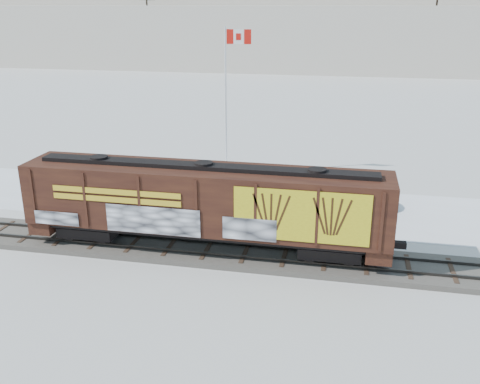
% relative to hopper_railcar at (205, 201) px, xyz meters
% --- Properties ---
extents(ground, '(500.00, 500.00, 0.00)m').
position_rel_hopper_railcar_xyz_m(ground, '(0.09, 0.01, -2.88)').
color(ground, white).
rests_on(ground, ground).
extents(rail_track, '(50.00, 3.40, 0.43)m').
position_rel_hopper_railcar_xyz_m(rail_track, '(0.09, 0.01, -2.73)').
color(rail_track, '#59544C').
rests_on(rail_track, ground).
extents(parking_strip, '(40.00, 8.00, 0.03)m').
position_rel_hopper_railcar_xyz_m(parking_strip, '(0.09, 7.51, -2.86)').
color(parking_strip, white).
rests_on(parking_strip, ground).
extents(hopper_railcar, '(18.38, 3.06, 4.38)m').
position_rel_hopper_railcar_xyz_m(hopper_railcar, '(0.00, 0.00, 0.00)').
color(hopper_railcar, black).
rests_on(hopper_railcar, rail_track).
extents(flagpole, '(2.30, 0.90, 10.78)m').
position_rel_hopper_railcar_xyz_m(flagpole, '(-1.92, 13.64, 1.06)').
color(flagpole, silver).
rests_on(flagpole, ground).
extents(car_silver, '(4.75, 2.71, 1.52)m').
position_rel_hopper_railcar_xyz_m(car_silver, '(-4.49, 8.07, -2.09)').
color(car_silver, '#B8BAC0').
rests_on(car_silver, parking_strip).
extents(car_white, '(5.01, 1.86, 1.64)m').
position_rel_hopper_railcar_xyz_m(car_white, '(-4.59, 8.46, -2.03)').
color(car_white, white).
rests_on(car_white, parking_strip).
extents(car_dark, '(5.38, 2.83, 1.49)m').
position_rel_hopper_railcar_xyz_m(car_dark, '(7.54, 8.30, -2.10)').
color(car_dark, black).
rests_on(car_dark, parking_strip).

